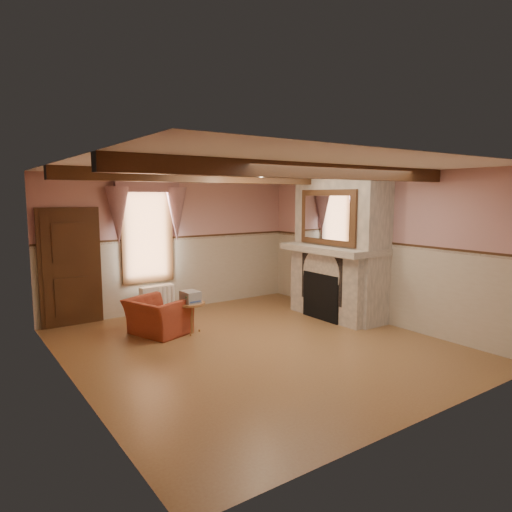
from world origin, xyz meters
TOP-DOWN VIEW (x-y plane):
  - floor at (0.00, 0.00)m, footprint 5.50×6.00m
  - ceiling at (0.00, 0.00)m, footprint 5.50×6.00m
  - wall_back at (0.00, 3.00)m, footprint 5.50×0.02m
  - wall_front at (0.00, -3.00)m, footprint 5.50×0.02m
  - wall_left at (-2.75, 0.00)m, footprint 0.02×6.00m
  - wall_right at (2.75, 0.00)m, footprint 0.02×6.00m
  - wainscot at (0.00, 0.00)m, footprint 5.50×6.00m
  - chair_rail at (0.00, 0.00)m, footprint 5.50×6.00m
  - firebox at (2.00, 0.60)m, footprint 0.20×0.95m
  - armchair at (-1.03, 1.50)m, footprint 1.12×1.19m
  - side_table at (-0.54, 1.22)m, footprint 0.66×0.66m
  - book_stack at (-0.55, 1.21)m, footprint 0.28×0.34m
  - radiator at (-0.54, 2.70)m, footprint 0.71×0.25m
  - bowl at (2.24, 0.62)m, footprint 0.36×0.36m
  - mantel_clock at (2.24, 1.13)m, footprint 0.14×0.24m
  - oil_lamp at (2.24, 0.84)m, footprint 0.11×0.11m
  - candle_red at (2.24, 0.19)m, footprint 0.06×0.06m
  - jar_yellow at (2.24, 0.24)m, footprint 0.06×0.06m
  - fireplace at (2.42, 0.60)m, footprint 0.85×2.00m
  - mantel at (2.24, 0.60)m, footprint 1.05×2.05m
  - overmantel_mirror at (2.06, 0.60)m, footprint 0.06×1.44m
  - door at (-2.10, 2.94)m, footprint 1.10×0.10m
  - window at (-0.60, 2.97)m, footprint 1.06×0.08m
  - window_drapes at (-0.60, 2.88)m, footprint 1.30×0.14m
  - ceiling_beam_front at (0.00, -1.20)m, footprint 5.50×0.18m
  - ceiling_beam_back at (0.00, 1.20)m, footprint 5.50×0.18m

SIDE VIEW (x-z plane):
  - floor at x=0.00m, z-range -0.01..0.01m
  - side_table at x=-0.54m, z-range 0.00..0.55m
  - radiator at x=-0.54m, z-range 0.00..0.60m
  - armchair at x=-1.03m, z-range 0.00..0.63m
  - firebox at x=2.00m, z-range 0.00..0.90m
  - book_stack at x=-0.55m, z-range 0.55..0.75m
  - wainscot at x=0.00m, z-range 0.00..1.50m
  - door at x=-2.10m, z-range 0.00..2.10m
  - mantel at x=2.24m, z-range 1.30..1.42m
  - wall_back at x=0.00m, z-range 0.00..2.80m
  - wall_front at x=0.00m, z-range 0.00..2.80m
  - wall_left at x=-2.75m, z-range 0.00..2.80m
  - wall_right at x=2.75m, z-range 0.00..2.80m
  - fireplace at x=2.42m, z-range 0.00..2.80m
  - bowl at x=2.24m, z-range 1.42..1.51m
  - jar_yellow at x=2.24m, z-range 1.42..1.54m
  - chair_rail at x=0.00m, z-range 1.46..1.54m
  - candle_red at x=2.24m, z-range 1.42..1.58m
  - mantel_clock at x=2.24m, z-range 1.42..1.62m
  - oil_lamp at x=2.24m, z-range 1.42..1.70m
  - window at x=-0.60m, z-range 0.64..2.66m
  - overmantel_mirror at x=2.06m, z-range 1.45..2.49m
  - window_drapes at x=-0.60m, z-range 1.55..2.95m
  - ceiling_beam_front at x=0.00m, z-range 2.60..2.80m
  - ceiling_beam_back at x=0.00m, z-range 2.60..2.80m
  - ceiling at x=0.00m, z-range 2.79..2.80m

